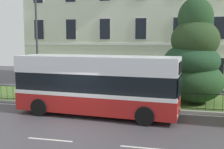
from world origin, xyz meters
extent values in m
cube|color=#464349|center=(0.00, 0.00, -0.03)|extent=(60.00, 56.00, 0.06)
cube|color=silver|center=(0.00, 3.65, 0.00)|extent=(54.00, 0.14, 0.01)
cube|color=silver|center=(0.00, -1.80, 0.00)|extent=(2.00, 0.12, 0.01)
cube|color=silver|center=(4.00, -1.80, 0.00)|extent=(2.00, 0.12, 0.01)
cube|color=#9E9E99|center=(0.00, 4.12, 0.06)|extent=(57.00, 0.24, 0.12)
cube|color=#4F7030|center=(0.00, 6.92, 0.06)|extent=(57.00, 5.36, 0.12)
cube|color=silver|center=(0.52, 16.03, 5.33)|extent=(18.40, 9.77, 10.42)
cube|color=white|center=(0.52, 11.12, 3.82)|extent=(18.40, 0.06, 0.20)
cube|color=#2D333D|center=(0.52, 11.11, 1.22)|extent=(1.10, 0.06, 2.20)
cube|color=white|center=(-7.15, 11.11, 1.88)|extent=(1.00, 0.04, 1.82)
cube|color=black|center=(-7.15, 11.09, 1.88)|extent=(0.90, 0.03, 1.72)
cube|color=white|center=(-4.08, 11.11, 1.88)|extent=(1.00, 0.04, 1.82)
cube|color=black|center=(-4.08, 11.09, 1.88)|extent=(0.90, 0.03, 1.72)
cube|color=white|center=(-1.02, 11.11, 1.88)|extent=(1.00, 0.04, 1.82)
cube|color=black|center=(-1.02, 11.09, 1.88)|extent=(0.90, 0.03, 1.72)
cube|color=white|center=(2.05, 11.11, 1.88)|extent=(1.00, 0.04, 1.82)
cube|color=black|center=(2.05, 11.09, 1.88)|extent=(0.90, 0.03, 1.72)
cube|color=white|center=(5.12, 11.11, 1.88)|extent=(1.00, 0.04, 1.82)
cube|color=black|center=(5.12, 11.09, 1.88)|extent=(0.90, 0.03, 1.72)
cube|color=white|center=(8.19, 11.11, 1.88)|extent=(1.00, 0.04, 1.82)
cube|color=black|center=(8.19, 11.09, 1.88)|extent=(0.90, 0.03, 1.72)
cube|color=white|center=(-7.15, 11.11, 5.09)|extent=(1.00, 0.04, 1.82)
cube|color=black|center=(-7.15, 11.09, 5.09)|extent=(0.90, 0.03, 1.72)
cube|color=white|center=(-4.08, 11.11, 5.09)|extent=(1.00, 0.04, 1.82)
cube|color=black|center=(-4.08, 11.09, 5.09)|extent=(0.90, 0.03, 1.72)
cube|color=white|center=(-1.02, 11.11, 5.09)|extent=(1.00, 0.04, 1.82)
cube|color=black|center=(-1.02, 11.09, 5.09)|extent=(0.90, 0.03, 1.72)
cube|color=white|center=(2.05, 11.11, 5.09)|extent=(1.00, 0.04, 1.82)
cube|color=black|center=(2.05, 11.09, 5.09)|extent=(0.90, 0.03, 1.72)
cube|color=white|center=(5.12, 11.11, 5.09)|extent=(1.00, 0.04, 1.82)
cube|color=black|center=(5.12, 11.09, 5.09)|extent=(0.90, 0.03, 1.72)
cube|color=white|center=(8.19, 11.11, 5.09)|extent=(1.00, 0.04, 1.82)
cube|color=black|center=(8.19, 11.09, 5.09)|extent=(0.90, 0.03, 1.72)
cube|color=black|center=(0.52, 4.40, 1.07)|extent=(16.10, 0.04, 0.04)
cube|color=black|center=(0.52, 4.40, 0.20)|extent=(16.10, 0.04, 0.04)
cylinder|color=black|center=(-6.61, 4.40, 0.59)|extent=(0.02, 0.02, 0.95)
cylinder|color=black|center=(-6.15, 4.40, 0.59)|extent=(0.02, 0.02, 0.95)
cylinder|color=black|center=(-5.69, 4.40, 0.59)|extent=(0.02, 0.02, 0.95)
cylinder|color=black|center=(-5.23, 4.40, 0.59)|extent=(0.02, 0.02, 0.95)
cylinder|color=black|center=(-4.77, 4.40, 0.59)|extent=(0.02, 0.02, 0.95)
cylinder|color=black|center=(-4.31, 4.40, 0.59)|extent=(0.02, 0.02, 0.95)
cylinder|color=black|center=(-3.85, 4.40, 0.59)|extent=(0.02, 0.02, 0.95)
cylinder|color=black|center=(-3.39, 4.40, 0.59)|extent=(0.02, 0.02, 0.95)
cylinder|color=black|center=(-2.93, 4.40, 0.59)|extent=(0.02, 0.02, 0.95)
cylinder|color=black|center=(-2.47, 4.40, 0.59)|extent=(0.02, 0.02, 0.95)
cylinder|color=black|center=(-2.01, 4.40, 0.59)|extent=(0.02, 0.02, 0.95)
cylinder|color=black|center=(-1.55, 4.40, 0.59)|extent=(0.02, 0.02, 0.95)
cylinder|color=black|center=(-1.09, 4.40, 0.59)|extent=(0.02, 0.02, 0.95)
cylinder|color=black|center=(-0.63, 4.40, 0.59)|extent=(0.02, 0.02, 0.95)
cylinder|color=black|center=(-0.17, 4.40, 0.59)|extent=(0.02, 0.02, 0.95)
cylinder|color=black|center=(0.29, 4.40, 0.59)|extent=(0.02, 0.02, 0.95)
cylinder|color=black|center=(0.75, 4.40, 0.59)|extent=(0.02, 0.02, 0.95)
cylinder|color=black|center=(1.21, 4.40, 0.59)|extent=(0.02, 0.02, 0.95)
cylinder|color=black|center=(1.67, 4.40, 0.59)|extent=(0.02, 0.02, 0.95)
cylinder|color=black|center=(2.13, 4.40, 0.59)|extent=(0.02, 0.02, 0.95)
cylinder|color=black|center=(2.59, 4.40, 0.59)|extent=(0.02, 0.02, 0.95)
cylinder|color=black|center=(3.05, 4.40, 0.59)|extent=(0.02, 0.02, 0.95)
cylinder|color=black|center=(3.51, 4.40, 0.59)|extent=(0.02, 0.02, 0.95)
cylinder|color=black|center=(3.97, 4.40, 0.59)|extent=(0.02, 0.02, 0.95)
cylinder|color=black|center=(4.43, 4.40, 0.59)|extent=(0.02, 0.02, 0.95)
cylinder|color=black|center=(4.89, 4.40, 0.59)|extent=(0.02, 0.02, 0.95)
cylinder|color=black|center=(5.35, 4.40, 0.59)|extent=(0.02, 0.02, 0.95)
cylinder|color=black|center=(5.81, 4.40, 0.59)|extent=(0.02, 0.02, 0.95)
cylinder|color=black|center=(6.27, 4.40, 0.59)|extent=(0.02, 0.02, 0.95)
cylinder|color=black|center=(6.73, 4.40, 0.59)|extent=(0.02, 0.02, 0.95)
cylinder|color=black|center=(7.19, 4.40, 0.59)|extent=(0.02, 0.02, 0.95)
cylinder|color=black|center=(7.65, 4.40, 0.59)|extent=(0.02, 0.02, 0.95)
cylinder|color=#423328|center=(6.08, 6.27, 1.10)|extent=(0.55, 0.55, 1.96)
ellipsoid|color=#234425|center=(6.14, 6.36, 1.49)|extent=(3.74, 3.74, 2.67)
ellipsoid|color=#204027|center=(5.95, 6.33, 2.83)|extent=(3.55, 3.55, 2.25)
ellipsoid|color=#273E20|center=(6.12, 6.27, 4.17)|extent=(2.99, 2.99, 2.53)
ellipsoid|color=#213F21|center=(6.12, 6.48, 5.51)|extent=(2.22, 2.22, 2.61)
cube|color=#AE1C1A|center=(0.80, 2.43, 0.80)|extent=(9.03, 3.09, 1.09)
cube|color=white|center=(0.80, 2.43, 1.31)|extent=(9.05, 3.11, 0.20)
cube|color=black|center=(0.80, 2.43, 1.86)|extent=(8.94, 3.05, 1.03)
cube|color=silver|center=(0.80, 2.43, 2.83)|extent=(9.03, 3.09, 0.91)
cube|color=black|center=(5.23, 2.08, 1.81)|extent=(0.22, 2.02, 0.94)
cube|color=black|center=(5.23, 2.08, 2.78)|extent=(0.20, 1.73, 0.58)
cylinder|color=silver|center=(5.29, 2.85, 0.48)|extent=(0.06, 0.20, 0.20)
cylinder|color=silver|center=(5.17, 1.32, 0.48)|extent=(0.06, 0.20, 0.20)
cylinder|color=black|center=(3.80, 3.35, 0.48)|extent=(0.98, 0.37, 0.96)
cylinder|color=black|center=(3.62, 1.05, 0.48)|extent=(0.98, 0.37, 0.96)
cylinder|color=black|center=(-2.03, 3.81, 0.48)|extent=(0.98, 0.37, 0.96)
cylinder|color=black|center=(-2.21, 1.51, 0.48)|extent=(0.98, 0.37, 0.96)
cylinder|color=#333338|center=(-4.16, 5.08, 3.79)|extent=(0.14, 0.14, 7.34)
cylinder|color=black|center=(2.86, 4.83, 0.56)|extent=(0.48, 0.48, 0.89)
ellipsoid|color=black|center=(2.86, 4.83, 1.09)|extent=(0.49, 0.49, 0.17)
camera|label=1|loc=(5.10, -12.12, 4.10)|focal=44.76mm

